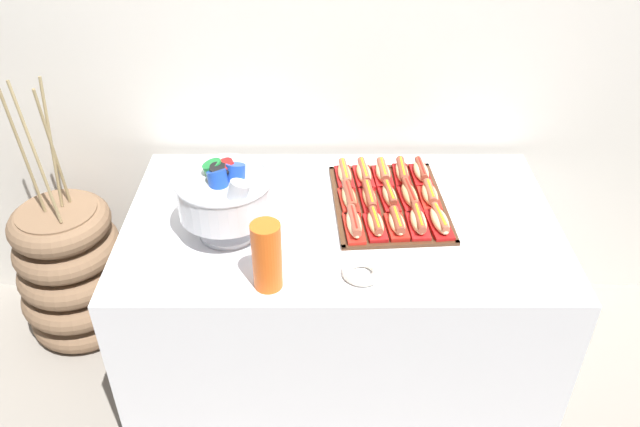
% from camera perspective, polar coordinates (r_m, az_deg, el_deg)
% --- Properties ---
extents(ground_plane, '(10.00, 10.00, 0.00)m').
position_cam_1_polar(ground_plane, '(2.81, 1.50, -13.36)').
color(ground_plane, gray).
extents(back_wall, '(6.00, 0.10, 2.60)m').
position_cam_1_polar(back_wall, '(2.55, 1.66, 16.79)').
color(back_wall, silver).
rests_on(back_wall, ground_plane).
extents(buffet_table, '(1.55, 0.92, 0.77)m').
position_cam_1_polar(buffet_table, '(2.52, 1.64, -7.23)').
color(buffet_table, silver).
rests_on(buffet_table, ground_plane).
extents(floor_vase, '(0.49, 0.49, 1.22)m').
position_cam_1_polar(floor_vase, '(2.97, -21.31, -4.92)').
color(floor_vase, brown).
rests_on(floor_vase, ground_plane).
extents(serving_tray, '(0.44, 0.55, 0.01)m').
position_cam_1_polar(serving_tray, '(2.37, 6.13, 0.91)').
color(serving_tray, '#472B19').
rests_on(serving_tray, buffet_table).
extents(hot_dog_0, '(0.08, 0.18, 0.06)m').
position_cam_1_polar(hot_dog_0, '(2.19, 2.99, -0.96)').
color(hot_dog_0, red).
rests_on(hot_dog_0, serving_tray).
extents(hot_dog_1, '(0.08, 0.16, 0.06)m').
position_cam_1_polar(hot_dog_1, '(2.21, 4.93, -0.94)').
color(hot_dog_1, red).
rests_on(hot_dog_1, serving_tray).
extents(hot_dog_2, '(0.08, 0.16, 0.06)m').
position_cam_1_polar(hot_dog_2, '(2.22, 6.84, -0.88)').
color(hot_dog_2, red).
rests_on(hot_dog_2, serving_tray).
extents(hot_dog_3, '(0.07, 0.16, 0.06)m').
position_cam_1_polar(hot_dog_3, '(2.23, 8.74, -0.73)').
color(hot_dog_3, red).
rests_on(hot_dog_3, serving_tray).
extents(hot_dog_4, '(0.09, 0.18, 0.06)m').
position_cam_1_polar(hot_dog_4, '(2.25, 10.61, -0.67)').
color(hot_dog_4, '#B21414').
rests_on(hot_dog_4, serving_tray).
extents(hot_dog_5, '(0.08, 0.18, 0.06)m').
position_cam_1_polar(hot_dog_5, '(2.33, 2.54, 1.41)').
color(hot_dog_5, red).
rests_on(hot_dog_5, serving_tray).
extents(hot_dog_6, '(0.07, 0.18, 0.06)m').
position_cam_1_polar(hot_dog_6, '(2.34, 4.37, 1.44)').
color(hot_dog_6, '#B21414').
rests_on(hot_dog_6, serving_tray).
extents(hot_dog_7, '(0.08, 0.16, 0.06)m').
position_cam_1_polar(hot_dog_7, '(2.35, 6.18, 1.55)').
color(hot_dog_7, red).
rests_on(hot_dog_7, serving_tray).
extents(hot_dog_8, '(0.08, 0.19, 0.06)m').
position_cam_1_polar(hot_dog_8, '(2.36, 7.97, 1.60)').
color(hot_dog_8, red).
rests_on(hot_dog_8, serving_tray).
extents(hot_dog_9, '(0.07, 0.16, 0.06)m').
position_cam_1_polar(hot_dog_9, '(2.38, 9.75, 1.65)').
color(hot_dog_9, red).
rests_on(hot_dog_9, serving_tray).
extents(hot_dog_10, '(0.08, 0.18, 0.06)m').
position_cam_1_polar(hot_dog_10, '(2.47, 2.14, 3.52)').
color(hot_dog_10, red).
rests_on(hot_dog_10, serving_tray).
extents(hot_dog_11, '(0.08, 0.17, 0.06)m').
position_cam_1_polar(hot_dog_11, '(2.48, 3.87, 3.59)').
color(hot_dog_11, red).
rests_on(hot_dog_11, serving_tray).
extents(hot_dog_12, '(0.08, 0.16, 0.06)m').
position_cam_1_polar(hot_dog_12, '(2.49, 5.59, 3.66)').
color(hot_dog_12, red).
rests_on(hot_dog_12, serving_tray).
extents(hot_dog_13, '(0.06, 0.17, 0.06)m').
position_cam_1_polar(hot_dog_13, '(2.50, 7.29, 3.69)').
color(hot_dog_13, '#B21414').
rests_on(hot_dog_13, serving_tray).
extents(hot_dog_14, '(0.08, 0.16, 0.06)m').
position_cam_1_polar(hot_dog_14, '(2.51, 8.97, 3.72)').
color(hot_dog_14, '#B21414').
rests_on(hot_dog_14, serving_tray).
extents(punch_bowl, '(0.33, 0.33, 0.28)m').
position_cam_1_polar(punch_bowl, '(2.14, -8.59, 1.71)').
color(punch_bowl, silver).
rests_on(punch_bowl, buffet_table).
extents(cup_stack, '(0.09, 0.09, 0.23)m').
position_cam_1_polar(cup_stack, '(1.93, -4.88, -3.84)').
color(cup_stack, '#EA5B19').
rests_on(cup_stack, buffet_table).
extents(donut, '(0.13, 0.13, 0.03)m').
position_cam_1_polar(donut, '(2.03, 3.74, -5.22)').
color(donut, silver).
rests_on(donut, buffet_table).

